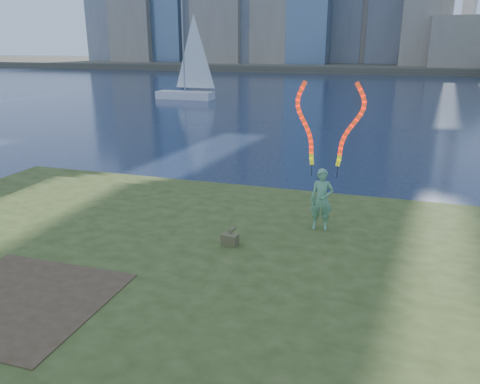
% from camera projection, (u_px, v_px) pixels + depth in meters
% --- Properties ---
extents(ground, '(320.00, 320.00, 0.00)m').
position_uv_depth(ground, '(198.00, 277.00, 11.01)').
color(ground, '#1A2741').
rests_on(ground, ground).
extents(grassy_knoll, '(20.00, 18.00, 0.80)m').
position_uv_depth(grassy_knoll, '(151.00, 316.00, 8.82)').
color(grassy_knoll, '#354318').
rests_on(grassy_knoll, ground).
extents(dirt_patch, '(3.20, 3.00, 0.02)m').
position_uv_depth(dirt_patch, '(17.00, 300.00, 8.48)').
color(dirt_patch, '#47331E').
rests_on(dirt_patch, grassy_knoll).
extents(far_shore, '(320.00, 40.00, 1.20)m').
position_uv_depth(far_shore, '(372.00, 66.00, 97.15)').
color(far_shore, '#464234').
rests_on(far_shore, ground).
extents(woman_with_ribbons, '(2.01, 0.41, 3.94)m').
position_uv_depth(woman_with_ribbons, '(323.00, 173.00, 11.36)').
color(woman_with_ribbons, '#147B38').
rests_on(woman_with_ribbons, grassy_knoll).
extents(canvas_bag, '(0.39, 0.44, 0.34)m').
position_uv_depth(canvas_bag, '(230.00, 239.00, 10.79)').
color(canvas_bag, brown).
rests_on(canvas_bag, grassy_knoll).
extents(sailboat, '(5.91, 1.88, 8.95)m').
position_uv_depth(sailboat, '(188.00, 83.00, 44.84)').
color(sailboat, white).
rests_on(sailboat, ground).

